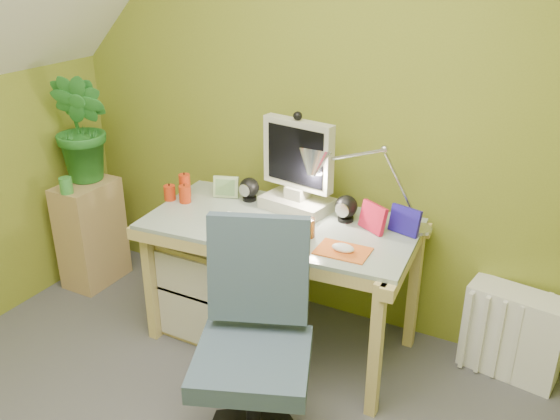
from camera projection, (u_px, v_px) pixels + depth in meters
The scene contains 19 objects.
wall_back at pixel (337, 102), 2.93m from camera, with size 3.20×0.01×2.40m, color olive.
desk at pixel (281, 284), 2.99m from camera, with size 1.29×0.65×0.69m, color tan, non-canonical shape.
monitor at pixel (298, 158), 2.89m from camera, with size 0.39×0.23×0.54m, color beige, non-canonical shape.
speaker_left at pixel (249, 189), 3.07m from camera, with size 0.10×0.10×0.12m, color black, non-canonical shape.
speaker_right at pixel (346, 208), 2.84m from camera, with size 0.11×0.11×0.13m, color black, non-canonical shape.
keyboard at pixel (252, 228), 2.77m from camera, with size 0.40×0.13×0.02m, color silver.
mousepad at pixel (343, 251), 2.57m from camera, with size 0.23×0.16×0.01m, color orange.
mouse at pixel (343, 248), 2.57m from camera, with size 0.10×0.06×0.03m, color white.
amber_tumbler at pixel (307, 228), 2.69m from camera, with size 0.07×0.07×0.09m, color #995116.
candle_cluster at pixel (180, 188), 3.09m from camera, with size 0.16×0.14×0.12m, color red, non-canonical shape.
photo_frame_red at pixel (373, 217), 2.74m from camera, with size 0.15×0.02×0.13m, color red.
photo_frame_blue at pixel (405, 221), 2.71m from camera, with size 0.15×0.02×0.13m, color #21169A.
photo_frame_green at pixel (226, 187), 3.11m from camera, with size 0.13×0.02×0.11m, color #A4BF83.
desk_lamp at pixel (387, 168), 2.68m from camera, with size 0.55×0.23×0.59m, color #B8B9BD, non-canonical shape.
side_ledge at pixel (92, 233), 3.57m from camera, with size 0.24×0.37×0.64m, color tan.
potted_plant at pixel (83, 128), 3.35m from camera, with size 0.35×0.29×0.64m, color #26722A.
green_cup at pixel (66, 185), 3.29m from camera, with size 0.07×0.07×0.09m, color green.
task_chair at pixel (252, 361), 2.27m from camera, with size 0.50×0.50×0.90m, color #3B4E61, non-canonical shape.
radiator at pixel (513, 333), 2.81m from camera, with size 0.44×0.18×0.44m, color white.
Camera 1 is at (1.11, -1.09, 1.91)m, focal length 38.00 mm.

